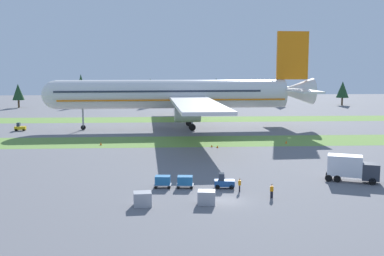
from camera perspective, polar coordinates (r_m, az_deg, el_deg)
name	(u,v)px	position (r m, az deg, el deg)	size (l,w,h in m)	color
ground_plane	(227,201)	(54.16, 4.36, -9.05)	(400.00, 400.00, 0.00)	slate
grass_strip_near	(200,141)	(95.48, 1.00, -1.67)	(320.00, 13.97, 0.01)	olive
grass_strip_far	(190,119)	(134.97, -0.25, 1.10)	(320.00, 13.97, 0.01)	olive
airliner	(181,94)	(114.27, -1.40, 4.29)	(68.21, 83.90, 24.41)	silver
baggage_tug	(224,182)	(59.21, 4.02, -6.77)	(2.71, 1.53, 1.97)	#1E4C8E
cargo_dolly_lead	(185,181)	(59.21, -0.88, -6.64)	(2.33, 1.69, 1.55)	#A3A3A8
cargo_dolly_second	(163,181)	(59.42, -3.69, -6.61)	(2.33, 1.69, 1.55)	#A3A3A8
catering_truck	(352,168)	(65.83, 19.40, -4.69)	(7.31, 4.77, 3.58)	#2D333D
pushback_tractor	(20,127)	(118.70, -20.76, 0.07)	(2.66, 1.42, 1.97)	yellow
ground_crew_marshaller	(272,190)	(55.53, 9.97, -7.71)	(0.49, 0.36, 1.74)	black
ground_crew_loader	(240,184)	(57.68, 5.98, -7.05)	(0.36, 0.56, 1.74)	black
uld_container_0	(143,199)	(52.09, -6.22, -8.85)	(2.00, 1.60, 1.60)	#A3A3A8
uld_container_1	(206,197)	(52.49, 1.82, -8.69)	(2.00, 1.60, 1.57)	#A3A3A8
taxiway_marker_0	(217,147)	(87.96, 3.21, -2.34)	(0.44, 0.44, 0.48)	orange
taxiway_marker_1	(101,144)	(92.50, -11.35, -1.93)	(0.44, 0.44, 0.65)	orange
taxiway_marker_2	(286,142)	(94.70, 11.73, -1.72)	(0.44, 0.44, 0.65)	orange
taxiway_marker_3	(212,146)	(88.76, 2.49, -2.25)	(0.44, 0.44, 0.46)	orange
distant_tree_line	(169,88)	(179.29, -2.93, 4.99)	(185.14, 10.30, 12.60)	#4C3823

